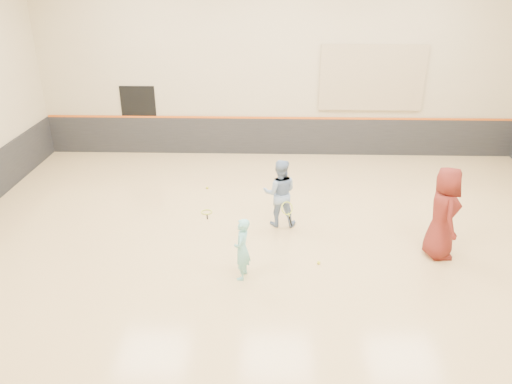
{
  "coord_description": "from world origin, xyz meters",
  "views": [
    {
      "loc": [
        -0.31,
        -9.44,
        5.63
      ],
      "look_at": [
        -0.59,
        0.4,
        1.15
      ],
      "focal_mm": 35.0,
      "sensor_mm": 36.0,
      "label": 1
    }
  ],
  "objects_px": {
    "instructor": "(280,193)",
    "young_man": "(443,213)",
    "spare_racket": "(207,212)",
    "girl": "(242,249)"
  },
  "relations": [
    {
      "from": "instructor",
      "to": "young_man",
      "type": "height_order",
      "value": "young_man"
    },
    {
      "from": "instructor",
      "to": "spare_racket",
      "type": "xyz_separation_m",
      "value": [
        -1.81,
        0.55,
        -0.8
      ]
    },
    {
      "from": "spare_racket",
      "to": "young_man",
      "type": "bearing_deg",
      "value": -19.64
    },
    {
      "from": "instructor",
      "to": "young_man",
      "type": "bearing_deg",
      "value": 159.4
    },
    {
      "from": "young_man",
      "to": "girl",
      "type": "bearing_deg",
      "value": 102.71
    },
    {
      "from": "instructor",
      "to": "spare_racket",
      "type": "distance_m",
      "value": 2.05
    },
    {
      "from": "young_man",
      "to": "spare_racket",
      "type": "relative_size",
      "value": 3.19
    },
    {
      "from": "instructor",
      "to": "spare_racket",
      "type": "relative_size",
      "value": 2.61
    },
    {
      "from": "young_man",
      "to": "spare_racket",
      "type": "height_order",
      "value": "young_man"
    },
    {
      "from": "girl",
      "to": "instructor",
      "type": "xyz_separation_m",
      "value": [
        0.76,
        2.25,
        0.17
      ]
    }
  ]
}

